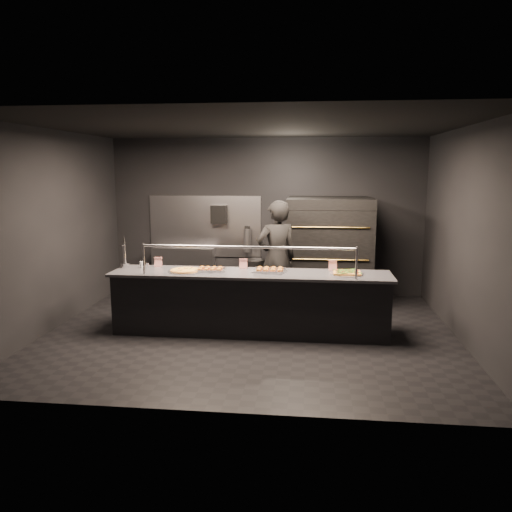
% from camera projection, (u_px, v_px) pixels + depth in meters
% --- Properties ---
extents(room, '(6.04, 6.00, 3.00)m').
position_uv_depth(room, '(249.00, 233.00, 7.25)').
color(room, black).
rests_on(room, ground).
extents(service_counter, '(4.10, 0.78, 1.37)m').
position_uv_depth(service_counter, '(250.00, 302.00, 7.38)').
color(service_counter, black).
rests_on(service_counter, ground).
extents(pizza_oven, '(1.50, 1.23, 1.91)m').
position_uv_depth(pizza_oven, '(329.00, 250.00, 9.02)').
color(pizza_oven, black).
rests_on(pizza_oven, ground).
extents(prep_shelf, '(1.20, 0.35, 0.90)m').
position_uv_depth(prep_shelf, '(184.00, 270.00, 9.83)').
color(prep_shelf, '#99999E').
rests_on(prep_shelf, ground).
extents(towel_dispenser, '(0.30, 0.20, 0.35)m').
position_uv_depth(towel_dispenser, '(219.00, 214.00, 9.63)').
color(towel_dispenser, black).
rests_on(towel_dispenser, room).
extents(fire_extinguisher, '(0.14, 0.14, 0.51)m').
position_uv_depth(fire_extinguisher, '(247.00, 240.00, 9.66)').
color(fire_extinguisher, '#B2B2B7').
rests_on(fire_extinguisher, room).
extents(beer_tap, '(0.13, 0.19, 0.51)m').
position_uv_depth(beer_tap, '(125.00, 259.00, 7.60)').
color(beer_tap, silver).
rests_on(beer_tap, service_counter).
extents(round_pizza, '(0.51, 0.51, 0.03)m').
position_uv_depth(round_pizza, '(186.00, 270.00, 7.36)').
color(round_pizza, silver).
rests_on(round_pizza, service_counter).
extents(slider_tray_a, '(0.48, 0.41, 0.06)m').
position_uv_depth(slider_tray_a, '(210.00, 269.00, 7.38)').
color(slider_tray_a, silver).
rests_on(slider_tray_a, service_counter).
extents(slider_tray_b, '(0.52, 0.45, 0.07)m').
position_uv_depth(slider_tray_b, '(270.00, 270.00, 7.32)').
color(slider_tray_b, silver).
rests_on(slider_tray_b, service_counter).
extents(square_pizza, '(0.49, 0.49, 0.05)m').
position_uv_depth(square_pizza, '(347.00, 273.00, 7.17)').
color(square_pizza, silver).
rests_on(square_pizza, service_counter).
extents(condiment_jar, '(0.14, 0.06, 0.09)m').
position_uv_depth(condiment_jar, '(143.00, 265.00, 7.64)').
color(condiment_jar, silver).
rests_on(condiment_jar, service_counter).
extents(tent_cards, '(2.80, 0.04, 0.15)m').
position_uv_depth(tent_cards, '(244.00, 264.00, 7.58)').
color(tent_cards, white).
rests_on(tent_cards, service_counter).
extents(trash_bin, '(0.43, 0.43, 0.71)m').
position_uv_depth(trash_bin, '(254.00, 278.00, 9.56)').
color(trash_bin, black).
rests_on(trash_bin, ground).
extents(worker, '(0.83, 0.72, 1.91)m').
position_uv_depth(worker, '(276.00, 258.00, 8.23)').
color(worker, black).
rests_on(worker, ground).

